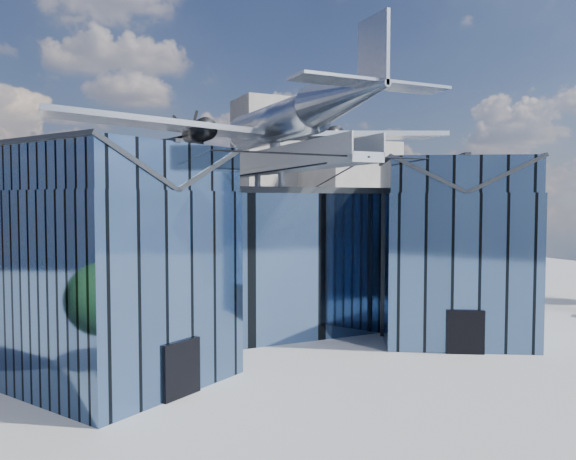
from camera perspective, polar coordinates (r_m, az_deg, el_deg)
name	(u,v)px	position (r m, az deg, el deg)	size (l,w,h in m)	color
ground_plane	(302,352)	(34.28, 1.46, -12.27)	(120.00, 120.00, 0.00)	gray
museum	(264,252)	(38.51, -2.42, -2.20)	(32.88, 24.50, 17.60)	#425F88
bg_towers	(151,194)	(81.68, -13.74, 3.60)	(77.00, 24.50, 26.00)	gray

